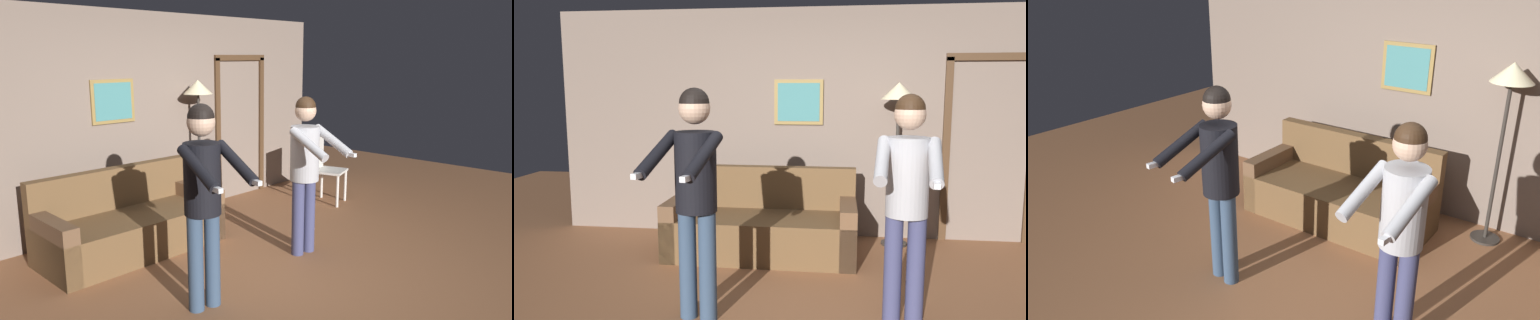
{
  "view_description": "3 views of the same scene",
  "coord_description": "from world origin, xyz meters",
  "views": [
    {
      "loc": [
        -3.45,
        -3.02,
        2.07
      ],
      "look_at": [
        -0.39,
        -0.13,
        1.19
      ],
      "focal_mm": 35.0,
      "sensor_mm": 36.0,
      "label": 1
    },
    {
      "loc": [
        0.03,
        -3.5,
        1.71
      ],
      "look_at": [
        -0.41,
        -0.06,
        1.21
      ],
      "focal_mm": 35.0,
      "sensor_mm": 36.0,
      "label": 2
    },
    {
      "loc": [
        1.65,
        -2.74,
        2.6
      ],
      "look_at": [
        -0.32,
        -0.05,
        1.25
      ],
      "focal_mm": 35.0,
      "sensor_mm": 36.0,
      "label": 3
    }
  ],
  "objects": [
    {
      "name": "torchiere_lamp",
      "position": [
        0.71,
        1.94,
        1.51
      ],
      "size": [
        0.38,
        0.38,
        1.77
      ],
      "color": "#332D28",
      "rests_on": "ground_plane"
    },
    {
      "name": "couch",
      "position": [
        -0.68,
        1.45,
        0.28
      ],
      "size": [
        1.91,
        0.87,
        0.87
      ],
      "color": "brown",
      "rests_on": "ground_plane"
    },
    {
      "name": "person_standing_left",
      "position": [
        -0.95,
        -0.08,
        1.04
      ],
      "size": [
        0.51,
        0.72,
        1.71
      ],
      "color": "#354A65",
      "rests_on": "ground_plane"
    },
    {
      "name": "person_standing_right",
      "position": [
        0.56,
        0.06,
        1.01
      ],
      "size": [
        0.49,
        0.7,
        1.67
      ],
      "color": "#3F426B",
      "rests_on": "ground_plane"
    },
    {
      "name": "ground_plane",
      "position": [
        0.0,
        0.0,
        0.0
      ],
      "size": [
        12.0,
        12.0,
        0.0
      ],
      "primitive_type": "plane",
      "color": "#955F3C"
    },
    {
      "name": "back_wall_assembly",
      "position": [
        0.02,
        2.23,
        1.3
      ],
      "size": [
        6.4,
        0.1,
        2.6
      ],
      "color": "#7B685C",
      "rests_on": "ground_plane"
    }
  ]
}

